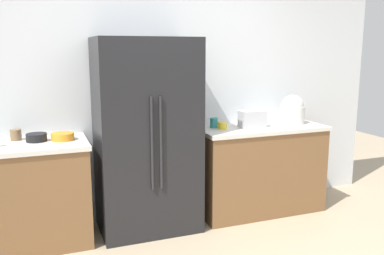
# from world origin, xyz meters

# --- Properties ---
(kitchen_back_panel) EXTENTS (5.20, 0.10, 2.62)m
(kitchen_back_panel) POSITION_xyz_m (0.00, 1.67, 1.31)
(kitchen_back_panel) COLOR silver
(kitchen_back_panel) RESTS_ON ground_plane
(counter_left) EXTENTS (1.31, 0.63, 0.92)m
(counter_left) POSITION_xyz_m (-1.38, 1.31, 0.46)
(counter_left) COLOR brown
(counter_left) RESTS_ON ground_plane
(counter_right) EXTENTS (1.35, 0.63, 0.92)m
(counter_right) POSITION_xyz_m (1.04, 1.31, 0.46)
(counter_right) COLOR brown
(counter_right) RESTS_ON ground_plane
(refrigerator) EXTENTS (0.92, 0.65, 1.81)m
(refrigerator) POSITION_xyz_m (-0.18, 1.29, 0.91)
(refrigerator) COLOR black
(refrigerator) RESTS_ON ground_plane
(toaster) EXTENTS (0.26, 0.14, 0.17)m
(toaster) POSITION_xyz_m (0.92, 1.28, 1.00)
(toaster) COLOR silver
(toaster) RESTS_ON counter_right
(rice_cooker) EXTENTS (0.26, 0.26, 0.31)m
(rice_cooker) POSITION_xyz_m (1.43, 1.32, 1.06)
(rice_cooker) COLOR silver
(rice_cooker) RESTS_ON counter_right
(cup_a) EXTENTS (0.09, 0.09, 0.07)m
(cup_a) POSITION_xyz_m (0.60, 1.31, 0.95)
(cup_a) COLOR yellow
(cup_a) RESTS_ON counter_right
(cup_b) EXTENTS (0.09, 0.09, 0.10)m
(cup_b) POSITION_xyz_m (-1.31, 1.48, 0.97)
(cup_b) COLOR brown
(cup_b) RESTS_ON counter_left
(cup_c) EXTENTS (0.08, 0.08, 0.10)m
(cup_c) POSITION_xyz_m (0.55, 1.40, 0.97)
(cup_c) COLOR teal
(cup_c) RESTS_ON counter_right
(bowl_a) EXTENTS (0.20, 0.20, 0.06)m
(bowl_a) POSITION_xyz_m (-0.93, 1.34, 0.95)
(bowl_a) COLOR orange
(bowl_a) RESTS_ON counter_left
(bowl_b) EXTENTS (0.17, 0.17, 0.07)m
(bowl_b) POSITION_xyz_m (-1.14, 1.37, 0.95)
(bowl_b) COLOR black
(bowl_b) RESTS_ON counter_left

